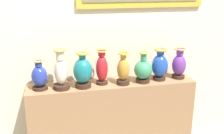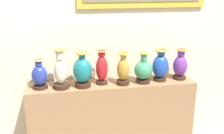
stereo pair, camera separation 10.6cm
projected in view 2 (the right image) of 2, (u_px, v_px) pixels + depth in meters
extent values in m
cube|color=#99704C|center=(112.00, 121.00, 2.99)|extent=(1.73, 0.33, 0.88)
cube|color=beige|center=(108.00, 23.00, 2.88)|extent=(3.47, 0.10, 2.93)
cylinder|color=#382319|center=(40.00, 87.00, 2.71)|extent=(0.15, 0.15, 0.03)
ellipsoid|color=#263899|center=(40.00, 76.00, 2.67)|extent=(0.15, 0.15, 0.20)
cylinder|color=#263899|center=(38.00, 63.00, 2.63)|extent=(0.06, 0.06, 0.05)
torus|color=gold|center=(38.00, 60.00, 2.63)|extent=(0.10, 0.10, 0.01)
cylinder|color=#382319|center=(61.00, 86.00, 2.71)|extent=(0.16, 0.16, 0.04)
ellipsoid|color=beige|center=(61.00, 72.00, 2.66)|extent=(0.12, 0.12, 0.25)
cylinder|color=beige|center=(60.00, 54.00, 2.61)|extent=(0.08, 0.08, 0.09)
torus|color=gold|center=(59.00, 50.00, 2.60)|extent=(0.12, 0.12, 0.02)
cylinder|color=#382319|center=(83.00, 84.00, 2.74)|extent=(0.16, 0.16, 0.04)
ellipsoid|color=#19727A|center=(82.00, 70.00, 2.70)|extent=(0.18, 0.18, 0.25)
cylinder|color=#19727A|center=(82.00, 56.00, 2.65)|extent=(0.06, 0.06, 0.05)
torus|color=gold|center=(82.00, 53.00, 2.64)|extent=(0.12, 0.12, 0.02)
cylinder|color=#382319|center=(102.00, 82.00, 2.82)|extent=(0.12, 0.12, 0.03)
ellipsoid|color=red|center=(102.00, 68.00, 2.78)|extent=(0.12, 0.12, 0.27)
cylinder|color=red|center=(102.00, 53.00, 2.73)|extent=(0.07, 0.07, 0.05)
torus|color=gold|center=(102.00, 51.00, 2.72)|extent=(0.11, 0.11, 0.01)
cylinder|color=#382319|center=(123.00, 82.00, 2.80)|extent=(0.13, 0.13, 0.04)
ellipsoid|color=#B27F2D|center=(123.00, 70.00, 2.76)|extent=(0.12, 0.12, 0.22)
cylinder|color=#B27F2D|center=(123.00, 56.00, 2.72)|extent=(0.06, 0.06, 0.06)
torus|color=gold|center=(123.00, 53.00, 2.71)|extent=(0.12, 0.12, 0.02)
cylinder|color=#382319|center=(143.00, 81.00, 2.85)|extent=(0.14, 0.14, 0.04)
ellipsoid|color=#388C60|center=(143.00, 70.00, 2.82)|extent=(0.19, 0.19, 0.19)
cylinder|color=#388C60|center=(144.00, 57.00, 2.78)|extent=(0.06, 0.06, 0.09)
torus|color=gold|center=(144.00, 53.00, 2.76)|extent=(0.10, 0.10, 0.02)
cylinder|color=#382319|center=(160.00, 79.00, 2.92)|extent=(0.14, 0.14, 0.03)
ellipsoid|color=#1E47B2|center=(160.00, 66.00, 2.87)|extent=(0.17, 0.17, 0.24)
cylinder|color=#1E47B2|center=(161.00, 53.00, 2.83)|extent=(0.08, 0.08, 0.05)
torus|color=gold|center=(161.00, 50.00, 2.82)|extent=(0.13, 0.13, 0.02)
cylinder|color=#382319|center=(179.00, 77.00, 2.96)|extent=(0.14, 0.14, 0.03)
ellipsoid|color=#6B3393|center=(180.00, 66.00, 2.92)|extent=(0.15, 0.15, 0.22)
cylinder|color=#6B3393|center=(181.00, 53.00, 2.88)|extent=(0.07, 0.07, 0.07)
torus|color=gold|center=(181.00, 50.00, 2.87)|extent=(0.13, 0.13, 0.01)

